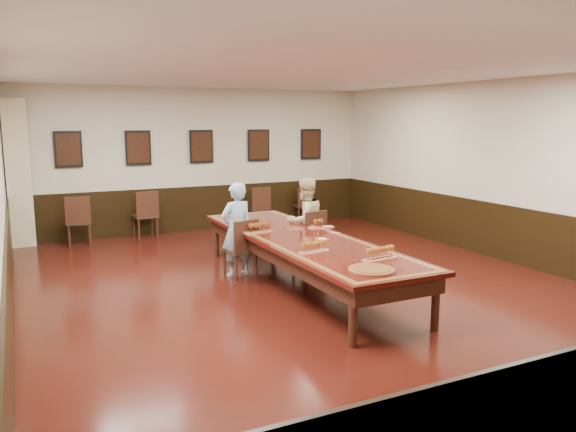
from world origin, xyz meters
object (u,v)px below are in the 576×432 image
chair_man (240,248)px  spare_chair_a (79,220)px  spare_chair_c (258,207)px  spare_chair_d (302,205)px  conference_table (303,246)px  carved_platter (371,270)px  spare_chair_b (145,214)px  chair_woman (309,237)px  person_man (236,230)px  person_woman (305,221)px

chair_man → spare_chair_a: spare_chair_a is taller
spare_chair_c → spare_chair_d: bearing=-169.6°
spare_chair_d → conference_table: bearing=65.4°
chair_man → carved_platter: size_ratio=1.35×
spare_chair_a → spare_chair_b: bearing=-167.5°
chair_woman → spare_chair_d: (1.79, 3.68, -0.04)m
person_man → conference_table: (0.69, -0.97, -0.15)m
chair_man → spare_chair_c: spare_chair_c is taller
chair_man → chair_woman: bearing=179.0°
spare_chair_a → spare_chair_b: 1.35m
spare_chair_c → conference_table: size_ratio=0.20×
spare_chair_a → spare_chair_b: (1.34, 0.13, 0.00)m
spare_chair_c → person_woman: person_woman is taller
person_man → carved_platter: 3.07m
carved_platter → conference_table: bearing=85.2°
person_man → conference_table: bearing=115.1°
spare_chair_c → person_woman: bearing=82.0°
chair_woman → spare_chair_a: 4.82m
spare_chair_b → chair_man: bearing=96.5°
conference_table → person_man: bearing=125.5°
chair_woman → spare_chair_b: bearing=-69.4°
chair_woman → person_woman: size_ratio=0.64×
spare_chair_d → person_man: person_man is taller
chair_man → spare_chair_b: 3.82m
spare_chair_c → spare_chair_d: (1.27, 0.21, -0.05)m
spare_chair_b → spare_chair_d: (3.86, 0.15, -0.07)m
chair_woman → spare_chair_b: size_ratio=0.95×
spare_chair_b → spare_chair_d: 3.86m
person_woman → person_man: bearing=-0.4°
chair_man → spare_chair_b: bearing=-89.7°
chair_woman → spare_chair_c: 3.51m
chair_woman → spare_chair_d: 4.09m
spare_chair_a → person_woman: 4.74m
person_man → conference_table: size_ratio=0.30×
chair_woman → spare_chair_b: 4.09m
person_woman → conference_table: bearing=50.8°
spare_chair_c → chair_woman: bearing=82.6°
spare_chair_d → person_woman: 4.02m
spare_chair_a → conference_table: bearing=128.2°
chair_woman → carved_platter: size_ratio=1.37×
spare_chair_b → person_man: (0.69, -3.66, 0.25)m
spare_chair_b → person_man: person_man is taller
spare_chair_d → person_woman: (-1.81, -3.58, 0.32)m
spare_chair_c → person_man: (-1.90, -3.60, 0.27)m
spare_chair_a → person_woman: bearing=142.8°
spare_chair_d → conference_table: size_ratio=0.18×
person_man → person_woman: (1.36, 0.23, -0.00)m
person_man → spare_chair_a: bearing=-70.4°
chair_woman → person_man: bearing=-4.6°
chair_man → carved_platter: bearing=89.3°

